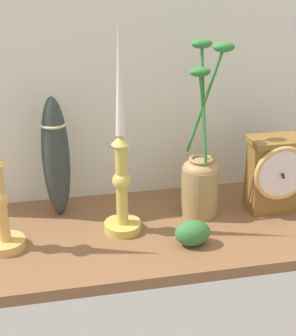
{
  "coord_description": "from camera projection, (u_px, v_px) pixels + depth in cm",
  "views": [
    {
      "loc": [
        -23.05,
        -89.5,
        54.05
      ],
      "look_at": [
        -5.05,
        0.0,
        14.0
      ],
      "focal_mm": 52.09,
      "sensor_mm": 36.0,
      "label": 1
    }
  ],
  "objects": [
    {
      "name": "mantel_clock",
      "position": [
        275.0,
        173.0,
        1.09
      ],
      "size": [
        12.77,
        10.06,
        17.31
      ],
      "color": "brown",
      "rests_on": "ground_plane"
    },
    {
      "name": "tall_ceramic_vase",
      "position": [
        56.0,
        157.0,
        1.05
      ],
      "size": [
        5.97,
        5.97,
        27.43
      ],
      "color": "#303837",
      "rests_on": "ground_plane"
    },
    {
      "name": "candlestick_tall_left",
      "position": [
        122.0,
        174.0,
        0.99
      ],
      "size": [
        7.91,
        7.91,
        43.45
      ],
      "color": "gold",
      "rests_on": "ground_plane"
    },
    {
      "name": "brass_vase_jar",
      "position": [
        200.0,
        176.0,
        1.07
      ],
      "size": [
        8.53,
        9.22,
        38.93
      ],
      "color": "#A28353",
      "rests_on": "ground_plane"
    },
    {
      "name": "ivy_sprig",
      "position": [
        193.0,
        233.0,
        0.98
      ],
      "size": [
        7.28,
        5.09,
        5.33
      ],
      "color": "#317136",
      "rests_on": "ground_plane"
    },
    {
      "name": "ground_plane",
      "position": [
        171.0,
        230.0,
        1.07
      ],
      "size": [
        100.0,
        36.0,
        2.4
      ],
      "primitive_type": "cube",
      "color": "brown"
    },
    {
      "name": "back_wall",
      "position": [
        154.0,
        59.0,
        1.1
      ],
      "size": [
        120.0,
        2.0,
        65.0
      ],
      "primitive_type": "cube",
      "color": "silver",
      "rests_on": "ground_plane"
    }
  ]
}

